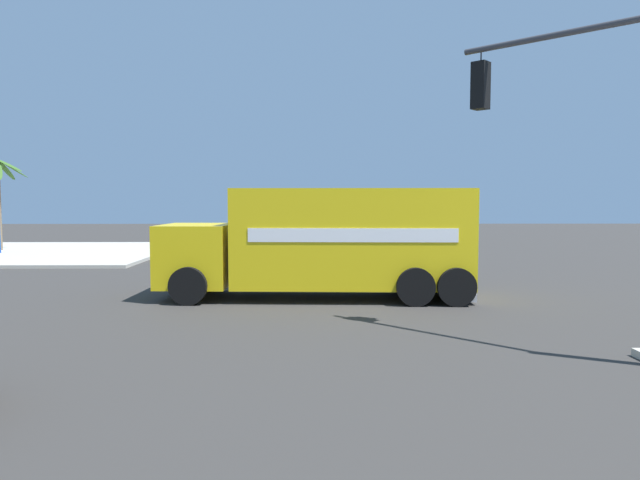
# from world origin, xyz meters

# --- Properties ---
(ground_plane) EXTENTS (100.00, 100.00, 0.00)m
(ground_plane) POSITION_xyz_m (0.00, 0.00, 0.00)
(ground_plane) COLOR #33302D
(sidewalk_corner_far) EXTENTS (12.63, 12.63, 0.14)m
(sidewalk_corner_far) POSITION_xyz_m (12.85, 12.85, 0.07)
(sidewalk_corner_far) COLOR #B2ADA0
(sidewalk_corner_far) RESTS_ON ground
(delivery_truck) EXTENTS (3.07, 8.59, 3.04)m
(delivery_truck) POSITION_xyz_m (-0.42, -1.35, 1.58)
(delivery_truck) COLOR yellow
(delivery_truck) RESTS_ON ground
(traffic_light_primary) EXTENTS (3.54, 3.71, 5.89)m
(traffic_light_primary) POSITION_xyz_m (-6.58, -6.50, 4.06)
(traffic_light_primary) COLOR #38383D
(traffic_light_primary) RESTS_ON sidewalk_corner_near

